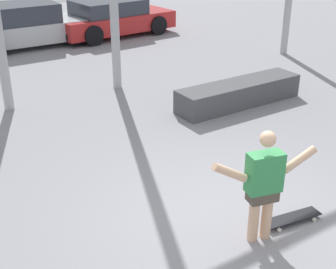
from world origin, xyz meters
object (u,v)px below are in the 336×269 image
(skateboard, at_px, (292,218))
(parked_car_silver, at_px, (23,26))
(grind_box, at_px, (239,93))
(parked_car_red, at_px, (112,18))
(skateboarder, at_px, (264,183))

(skateboard, bearing_deg, parked_car_silver, 99.10)
(grind_box, xyz_separation_m, parked_car_silver, (-2.23, 7.51, 0.38))
(skateboard, height_order, parked_car_red, parked_car_red)
(parked_car_silver, height_order, parked_car_red, parked_car_silver)
(skateboard, bearing_deg, grind_box, 67.52)
(parked_car_red, bearing_deg, parked_car_silver, 172.20)
(skateboarder, bearing_deg, parked_car_silver, 100.44)
(skateboarder, xyz_separation_m, skateboard, (0.61, 0.01, -0.74))
(skateboarder, relative_size, parked_car_red, 0.35)
(grind_box, distance_m, parked_car_red, 7.38)
(skateboarder, distance_m, parked_car_silver, 11.21)
(parked_car_red, bearing_deg, skateboarder, -112.51)
(parked_car_silver, bearing_deg, grind_box, -73.09)
(grind_box, relative_size, parked_car_silver, 0.72)
(skateboard, distance_m, parked_car_silver, 11.19)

